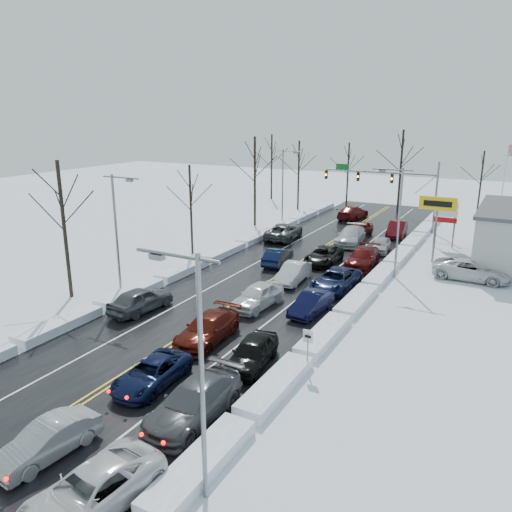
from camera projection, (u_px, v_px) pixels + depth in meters
The scene contains 44 objects.
ground at pixel (246, 297), 36.83m from camera, with size 160.00×160.00×0.00m, color silver.
road_surface at pixel (259, 289), 38.52m from camera, with size 14.00×84.00×0.01m, color black.
snow_bank_left at pixel (179, 275), 41.99m from camera, with size 1.48×72.00×0.59m, color white.
snow_bank_right at pixel (354, 307), 35.05m from camera, with size 1.48×72.00×0.59m, color white.
traffic_signal_mast at pixel (391, 182), 57.42m from camera, with size 13.28×0.39×8.00m.
tires_plus_sign at pixel (437, 208), 44.18m from camera, with size 3.20×0.34×6.00m.
used_vehicles_sign at pixel (446, 215), 49.73m from camera, with size 2.20×0.22×4.65m.
speed_limit_sign at pixel (308, 343), 25.87m from camera, with size 0.55×0.09×2.35m.
flagpole at pixel (505, 182), 53.64m from camera, with size 1.87×1.20×10.00m.
streetlight_se at pixel (196, 360), 16.35m from camera, with size 3.20×0.25×9.00m.
streetlight_ne at pixel (397, 214), 40.03m from camera, with size 3.20×0.25×9.00m.
streetlight_sw at pixel (118, 226), 35.76m from camera, with size 3.20×0.25×9.00m.
streetlight_nw at pixel (284, 181), 59.44m from camera, with size 3.20×0.25×9.00m.
tree_left_b at pixel (62, 203), 35.07m from camera, with size 4.00×4.00×10.00m.
tree_left_c at pixel (190, 192), 46.74m from camera, with size 3.40×3.40×8.50m.
tree_left_d at pixel (255, 164), 58.52m from camera, with size 4.20×4.20×10.50m.
tree_left_e at pixel (299, 162), 68.68m from camera, with size 3.80×3.80×9.50m.
tree_far_a at pixel (272, 154), 76.94m from camera, with size 4.00×4.00×10.00m.
tree_far_b at pixel (348, 162), 72.51m from camera, with size 3.60×3.60×9.00m.
tree_far_c at pixel (402, 155), 66.78m from camera, with size 4.40×4.40×11.00m.
tree_far_d at pixel (482, 171), 63.97m from camera, with size 3.40×3.40×8.50m.
queued_car_1 at pixel (49, 456), 19.80m from camera, with size 1.49×4.29×1.41m, color #979A9E.
queued_car_2 at pixel (152, 385), 24.96m from camera, with size 2.20×4.77×1.32m, color black.
queued_car_3 at pixel (208, 341), 29.81m from camera, with size 2.19×5.39×1.57m, color #4B110A.
queued_car_4 at pixel (257, 307), 35.02m from camera, with size 1.97×4.90×1.67m, color silver.
queued_car_5 at pixel (293, 282), 40.24m from camera, with size 1.61×4.61×1.52m, color silver.
queued_car_6 at pixel (324, 263), 45.18m from camera, with size 2.46×5.34×1.49m, color black.
queued_car_7 at pixel (350, 244), 51.84m from camera, with size 2.41×5.93×1.72m, color #ABADB4.
queued_car_8 at pixel (359, 236), 55.00m from camera, with size 1.89×4.70×1.60m, color #53100B.
queued_car_10 at pixel (92, 510), 17.11m from camera, with size 2.48×5.39×1.50m, color silver.
queued_car_11 at pixel (194, 418), 22.26m from camera, with size 2.30×5.66×1.64m, color #47494C.
queued_car_12 at pixel (252, 366), 26.86m from camera, with size 1.85×4.59×1.56m, color black.
queued_car_13 at pixel (311, 313), 33.92m from camera, with size 1.53×4.39×1.45m, color black.
queued_car_14 at pixel (336, 289), 38.49m from camera, with size 2.58×5.59×1.55m, color #0B1233.
queued_car_15 at pixel (362, 266), 44.33m from camera, with size 2.24×5.52×1.60m, color #48090A.
queued_car_16 at pixel (380, 252), 48.89m from camera, with size 1.65×4.10×1.40m, color #ACAEB4.
queued_car_17 at pixel (396, 236), 55.02m from camera, with size 1.75×5.03×1.66m, color #4E0A10.
oncoming_car_0 at pixel (278, 264), 44.85m from camera, with size 1.58×4.54×1.50m, color black.
oncoming_car_1 at pixel (284, 239), 53.86m from camera, with size 2.86×6.20×1.72m, color #424547.
oncoming_car_2 at pixel (352, 219), 64.03m from camera, with size 2.36×5.80×1.68m, color #4F0A0C.
oncoming_car_3 at pixel (141, 311), 34.32m from camera, with size 1.99×4.94×1.68m, color #46494C.
parked_car_0 at pixel (471, 280), 40.75m from camera, with size 2.80×6.08×1.69m, color silver.
parked_car_1 at pixel (512, 275), 41.99m from camera, with size 2.41×5.93×1.72m, color #4E0F0A.
parked_car_2 at pixel (488, 256), 47.50m from camera, with size 1.76×4.38×1.49m, color black.
Camera 1 is at (17.04, -30.06, 13.11)m, focal length 35.00 mm.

